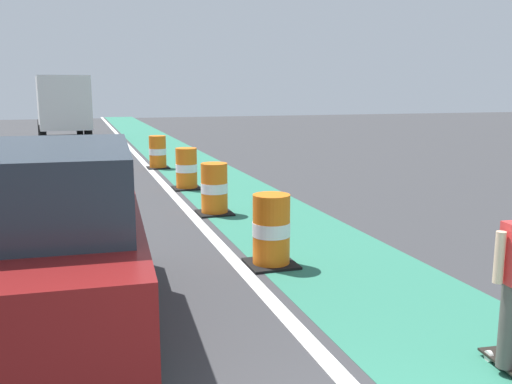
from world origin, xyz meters
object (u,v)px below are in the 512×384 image
Objects in this scene: traffic_barrel_far at (158,152)px; traffic_barrel_front at (271,231)px; delivery_truck_down_block at (62,104)px; parked_suv_nearest at (56,238)px; traffic_barrel_mid at (214,189)px; traffic_barrel_back at (186,169)px.

traffic_barrel_front is at bearing -89.09° from traffic_barrel_far.
traffic_barrel_front is 23.12m from delivery_truck_down_block.
parked_suv_nearest reaches higher than traffic_barrel_far.
traffic_barrel_far is 12.33m from delivery_truck_down_block.
traffic_barrel_mid and traffic_barrel_far have the same top height.
delivery_truck_down_block is at bearing 98.43° from traffic_barrel_front.
delivery_truck_down_block reaches higher than traffic_barrel_far.
traffic_barrel_back is (0.00, 3.17, 0.00)m from traffic_barrel_mid.
traffic_barrel_mid is 1.00× the size of traffic_barrel_back.
traffic_barrel_front is 0.14× the size of delivery_truck_down_block.
traffic_barrel_mid is 7.32m from traffic_barrel_far.
traffic_barrel_back is at bearing 89.89° from traffic_barrel_front.
parked_suv_nearest is at bearing -154.89° from traffic_barrel_front.
traffic_barrel_mid is at bearing -88.56° from traffic_barrel_far.
traffic_barrel_far is 0.14× the size of delivery_truck_down_block.
delivery_truck_down_block reaches higher than traffic_barrel_mid.
delivery_truck_down_block is at bearing 105.17° from traffic_barrel_far.
parked_suv_nearest is at bearing -109.94° from traffic_barrel_back.
traffic_barrel_far is at bearing 77.25° from parked_suv_nearest.
parked_suv_nearest is 24.25m from delivery_truck_down_block.
traffic_barrel_front is 6.86m from traffic_barrel_back.
traffic_barrel_mid is 3.17m from traffic_barrel_back.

